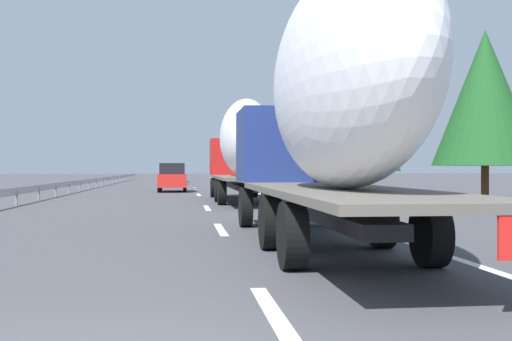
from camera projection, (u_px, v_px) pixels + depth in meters
name	position (u px, v px, depth m)	size (l,w,h in m)	color
ground_plane	(170.00, 190.00, 44.07)	(260.00, 260.00, 0.00)	#424247
lane_stripe_0	(276.00, 317.00, 6.54)	(3.20, 0.20, 0.01)	white
lane_stripe_1	(221.00, 229.00, 15.91)	(3.20, 0.20, 0.01)	white
lane_stripe_2	(207.00, 208.00, 24.42)	(3.20, 0.20, 0.01)	white
lane_stripe_3	(199.00, 195.00, 36.49)	(3.20, 0.20, 0.01)	white
lane_stripe_4	(195.00, 189.00, 47.11)	(3.20, 0.20, 0.01)	white
lane_stripe_5	(195.00, 188.00, 48.37)	(3.20, 0.20, 0.01)	white
edge_line_right	(241.00, 188.00, 49.68)	(110.00, 0.20, 0.01)	white
truck_lead	(243.00, 146.00, 28.82)	(13.02, 2.55, 4.58)	#B21919
truck_trailing	(330.00, 104.00, 11.80)	(12.98, 2.55, 4.98)	navy
car_red_compact	(172.00, 177.00, 41.05)	(4.18, 1.83, 1.87)	red
car_yellow_coupe	(172.00, 175.00, 59.20)	(4.03, 1.76, 1.80)	gold
car_white_van	(176.00, 174.00, 70.92)	(4.78, 1.86, 1.78)	white
road_sign	(259.00, 157.00, 48.07)	(0.10, 0.90, 3.44)	gray
tree_0	(247.00, 147.00, 87.29)	(3.16, 3.16, 7.10)	#472D19
tree_1	(310.00, 137.00, 47.96)	(3.36, 3.36, 5.84)	#472D19
tree_2	(260.00, 146.00, 82.01)	(3.93, 3.93, 7.30)	#472D19
tree_3	(485.00, 98.00, 23.30)	(3.87, 3.87, 6.69)	#472D19
tree_4	(361.00, 141.00, 44.16)	(3.44, 3.44, 5.70)	#472D19
tree_5	(363.00, 112.00, 30.85)	(3.64, 3.64, 7.25)	#472D19
guardrail_median	(89.00, 181.00, 46.34)	(94.00, 0.10, 0.76)	#9EA0A5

